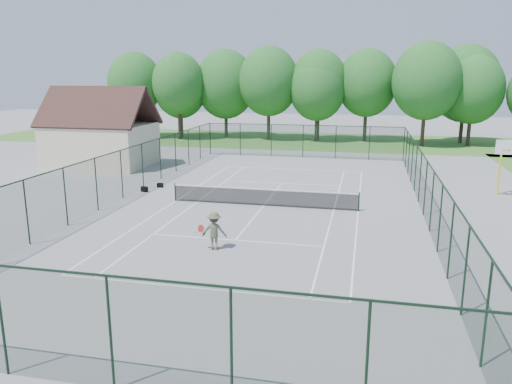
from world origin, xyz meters
The scene contains 11 objects.
ground centered at (0.00, 0.00, 0.00)m, with size 140.00×140.00×0.00m, color gray.
grass_far centered at (0.00, 30.00, 0.01)m, with size 80.00×16.00×0.01m, color #498130.
court_lines centered at (0.00, 0.00, 0.00)m, with size 11.05×23.85×0.01m.
tennis_net centered at (0.00, 0.00, 0.58)m, with size 11.08×0.08×1.10m.
fence_enclosure centered at (0.00, 0.00, 1.56)m, with size 18.05×36.05×3.02m.
utility_building centered at (-16.00, 10.00, 3.12)m, with size 8.60×6.27×6.63m.
tree_line_far centered at (0.00, 30.00, 5.99)m, with size 39.40×6.40×9.70m.
basketball_goal centered at (14.11, 5.54, 2.57)m, with size 1.20×1.43×3.65m.
sports_bag_a centered at (-8.40, 1.83, 0.17)m, with size 0.43×0.26×0.34m, color black.
sports_bag_b centered at (-7.91, 3.28, 0.15)m, with size 0.39×0.24×0.30m, color black.
tennis_player centered at (-0.59, -7.78, 0.85)m, with size 2.22×0.85×1.71m.
Camera 1 is at (5.76, -27.79, 7.56)m, focal length 35.00 mm.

